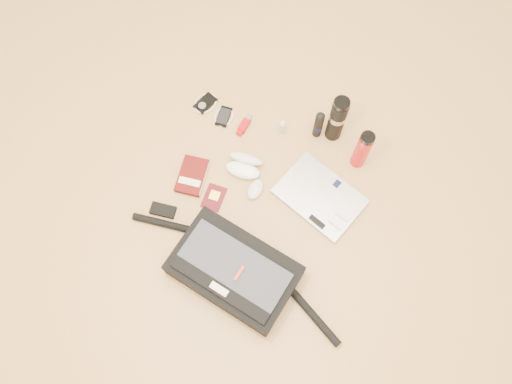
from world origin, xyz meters
TOP-DOWN VIEW (x-y plane):
  - ground at (0.00, 0.00)m, footprint 4.00×4.00m
  - messenger_bag at (-0.01, -0.28)m, footprint 1.00×0.43m
  - laptop at (0.25, 0.16)m, footprint 0.44×0.38m
  - book at (-0.32, 0.09)m, footprint 0.13×0.18m
  - passport at (-0.20, 0.02)m, footprint 0.09×0.12m
  - mouse at (-0.03, 0.11)m, footprint 0.08×0.11m
  - sunglasses_case at (-0.11, 0.20)m, footprint 0.16×0.13m
  - ipod at (-0.39, 0.47)m, footprint 0.13×0.13m
  - phone at (-0.28, 0.42)m, footprint 0.09×0.11m
  - inhaler at (-0.18, 0.40)m, footprint 0.05×0.12m
  - spray_bottle at (0.00, 0.43)m, footprint 0.03×0.03m
  - aerosol_can at (0.16, 0.47)m, footprint 0.04×0.04m
  - thermos_black at (0.23, 0.49)m, footprint 0.08×0.08m
  - thermos_red at (0.37, 0.38)m, footprint 0.08×0.08m

SIDE VIEW (x-z plane):
  - ground at x=0.00m, z-range 0.00..0.00m
  - passport at x=-0.20m, z-range 0.00..0.01m
  - phone at x=-0.28m, z-range 0.00..0.01m
  - ipod at x=-0.39m, z-range 0.00..0.01m
  - laptop at x=0.25m, z-range -0.01..0.03m
  - inhaler at x=-0.18m, z-range 0.00..0.03m
  - book at x=-0.32m, z-range 0.00..0.03m
  - mouse at x=-0.03m, z-range 0.00..0.03m
  - sunglasses_case at x=-0.11m, z-range -0.01..0.08m
  - spray_bottle at x=0.00m, z-range -0.01..0.09m
  - messenger_bag at x=-0.01m, z-range -0.01..0.14m
  - aerosol_can at x=0.16m, z-range 0.00..0.18m
  - thermos_red at x=0.37m, z-range 0.00..0.25m
  - thermos_black at x=0.23m, z-range 0.00..0.29m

